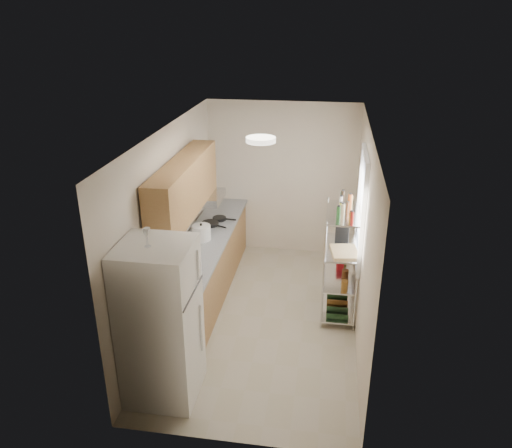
{
  "coord_description": "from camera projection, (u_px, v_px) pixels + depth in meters",
  "views": [
    {
      "loc": [
        0.79,
        -5.79,
        3.9
      ],
      "look_at": [
        -0.14,
        0.25,
        1.29
      ],
      "focal_mm": 35.0,
      "sensor_mm": 36.0,
      "label": 1
    }
  ],
  "objects": [
    {
      "name": "frying_pan_small",
      "position": [
        219.0,
        219.0,
        7.79
      ],
      "size": [
        0.23,
        0.23,
        0.04
      ],
      "primitive_type": "cylinder",
      "rotation": [
        0.0,
        0.0,
        -0.07
      ],
      "color": "black",
      "rests_on": "counter_run"
    },
    {
      "name": "storage_bag",
      "position": [
        340.0,
        263.0,
        7.02
      ],
      "size": [
        0.1,
        0.14,
        0.15
      ],
      "primitive_type": "cube",
      "rotation": [
        0.0,
        0.0,
        0.09
      ],
      "color": "#B1151B",
      "rests_on": "bakers_rack"
    },
    {
      "name": "ceiling_dome",
      "position": [
        261.0,
        140.0,
        5.62
      ],
      "size": [
        0.34,
        0.34,
        0.05
      ],
      "primitive_type": "cylinder",
      "color": "white",
      "rests_on": "room"
    },
    {
      "name": "window",
      "position": [
        361.0,
        209.0,
        6.44
      ],
      "size": [
        0.06,
        1.0,
        1.46
      ],
      "primitive_type": "cube",
      "color": "white",
      "rests_on": "room"
    },
    {
      "name": "range_hood",
      "position": [
        205.0,
        197.0,
        7.32
      ],
      "size": [
        0.5,
        0.6,
        0.12
      ],
      "primitive_type": "cube",
      "color": "#B7BABC",
      "rests_on": "room"
    },
    {
      "name": "room",
      "position": [
        264.0,
        232.0,
        6.39
      ],
      "size": [
        2.52,
        4.42,
        2.62
      ],
      "color": "#AEA38D",
      "rests_on": "ground"
    },
    {
      "name": "cutting_board",
      "position": [
        345.0,
        252.0,
        6.48
      ],
      "size": [
        0.4,
        0.48,
        0.03
      ],
      "primitive_type": "cube",
      "rotation": [
        0.0,
        0.0,
        0.16
      ],
      "color": "tan",
      "rests_on": "bakers_rack"
    },
    {
      "name": "wine_glass_b",
      "position": [
        147.0,
        237.0,
        4.81
      ],
      "size": [
        0.07,
        0.07,
        0.19
      ],
      "primitive_type": null,
      "color": "silver",
      "rests_on": "refrigerator"
    },
    {
      "name": "frying_pan_large",
      "position": [
        210.0,
        224.0,
        7.6
      ],
      "size": [
        0.35,
        0.35,
        0.05
      ],
      "primitive_type": "cylinder",
      "rotation": [
        0.0,
        0.0,
        -0.42
      ],
      "color": "black",
      "rests_on": "counter_run"
    },
    {
      "name": "refrigerator",
      "position": [
        160.0,
        323.0,
        5.22
      ],
      "size": [
        0.74,
        0.74,
        1.8
      ],
      "primitive_type": "cube",
      "color": "white",
      "rests_on": "ground"
    },
    {
      "name": "counter_run",
      "position": [
        205.0,
        269.0,
        7.25
      ],
      "size": [
        0.63,
        3.51,
        0.9
      ],
      "color": "#9F7843",
      "rests_on": "ground"
    },
    {
      "name": "bakers_rack",
      "position": [
        342.0,
        241.0,
        6.6
      ],
      "size": [
        0.45,
        0.9,
        1.73
      ],
      "color": "silver",
      "rests_on": "ground"
    },
    {
      "name": "wine_glass_a",
      "position": [
        146.0,
        238.0,
        4.81
      ],
      "size": [
        0.06,
        0.06,
        0.18
      ],
      "primitive_type": null,
      "color": "silver",
      "rests_on": "refrigerator"
    },
    {
      "name": "upper_cabinets",
      "position": [
        184.0,
        187.0,
        6.43
      ],
      "size": [
        0.33,
        2.2,
        0.72
      ],
      "primitive_type": "cube",
      "color": "#9F7843",
      "rests_on": "room"
    },
    {
      "name": "rice_cooker",
      "position": [
        201.0,
        233.0,
        7.08
      ],
      "size": [
        0.27,
        0.27,
        0.22
      ],
      "primitive_type": "cylinder",
      "color": "white",
      "rests_on": "counter_run"
    },
    {
      "name": "espresso_machine",
      "position": [
        343.0,
        228.0,
        6.84
      ],
      "size": [
        0.2,
        0.28,
        0.31
      ],
      "primitive_type": "cube",
      "rotation": [
        0.0,
        0.0,
        -0.08
      ],
      "color": "black",
      "rests_on": "bakers_rack"
    }
  ]
}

